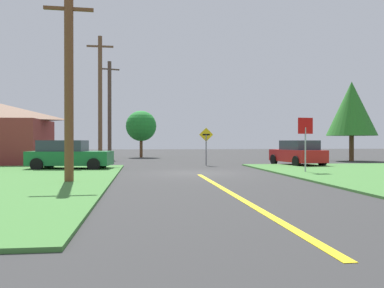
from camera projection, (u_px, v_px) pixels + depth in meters
The scene contains 11 objects.
ground_plane at pixel (196, 173), 20.15m from camera, with size 120.00×120.00×0.00m, color #323232.
lane_stripe_center at pixel (232, 194), 12.21m from camera, with size 0.20×14.00×0.01m, color yellow.
stop_sign at pixel (305, 134), 20.00m from camera, with size 0.78×0.13×2.72m.
car_on_crossroad at pixel (298, 153), 26.34m from camera, with size 2.59×4.44×1.62m.
parked_car_near_building at pixel (68, 155), 22.52m from camera, with size 4.64×2.49×1.62m.
utility_pole_near at pixel (69, 86), 15.24m from camera, with size 1.80×0.33×7.06m.
utility_pole_mid at pixel (100, 98), 28.16m from camera, with size 1.80×0.28×8.79m.
utility_pole_far at pixel (110, 109), 37.14m from camera, with size 1.77×0.59×8.81m.
direction_sign at pixel (206, 142), 26.45m from camera, with size 0.90×0.14×2.45m.
oak_tree_left at pixel (352, 109), 32.34m from camera, with size 3.89×3.89×6.29m.
pine_tree_center at pixel (141, 126), 39.69m from camera, with size 2.94×2.94×4.52m.
Camera 1 is at (-2.67, -19.97, 1.57)m, focal length 38.37 mm.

